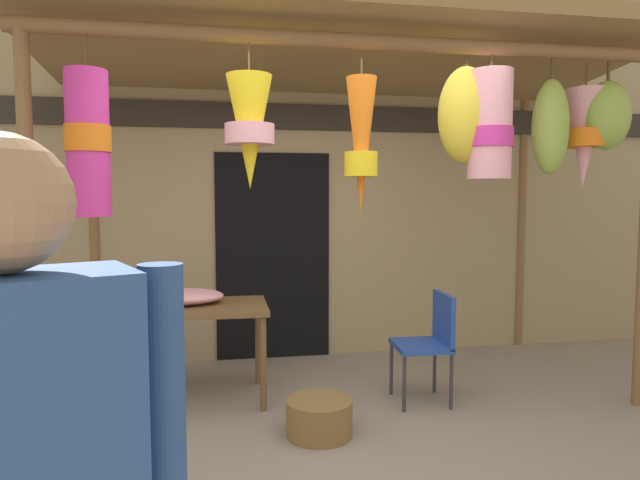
{
  "coord_description": "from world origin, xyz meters",
  "views": [
    {
      "loc": [
        -0.66,
        -3.21,
        1.58
      ],
      "look_at": [
        0.1,
        1.07,
        1.24
      ],
      "focal_mm": 30.94,
      "sensor_mm": 36.0,
      "label": 1
    }
  ],
  "objects_px": {
    "flower_heap_on_table": "(186,297)",
    "folding_chair": "(430,337)",
    "wicker_basket_by_table": "(319,417)",
    "display_table": "(192,317)"
  },
  "relations": [
    {
      "from": "display_table",
      "to": "flower_heap_on_table",
      "type": "bearing_deg",
      "value": 124.51
    },
    {
      "from": "flower_heap_on_table",
      "to": "wicker_basket_by_table",
      "type": "distance_m",
      "value": 1.42
    },
    {
      "from": "wicker_basket_by_table",
      "to": "folding_chair",
      "type": "bearing_deg",
      "value": 25.5
    },
    {
      "from": "folding_chair",
      "to": "wicker_basket_by_table",
      "type": "relative_size",
      "value": 1.9
    },
    {
      "from": "folding_chair",
      "to": "wicker_basket_by_table",
      "type": "distance_m",
      "value": 1.12
    },
    {
      "from": "display_table",
      "to": "flower_heap_on_table",
      "type": "relative_size",
      "value": 1.9
    },
    {
      "from": "flower_heap_on_table",
      "to": "folding_chair",
      "type": "distance_m",
      "value": 1.92
    },
    {
      "from": "display_table",
      "to": "flower_heap_on_table",
      "type": "height_order",
      "value": "flower_heap_on_table"
    },
    {
      "from": "flower_heap_on_table",
      "to": "folding_chair",
      "type": "bearing_deg",
      "value": -12.34
    },
    {
      "from": "flower_heap_on_table",
      "to": "folding_chair",
      "type": "height_order",
      "value": "flower_heap_on_table"
    }
  ]
}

